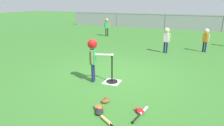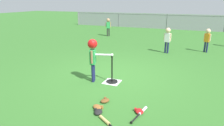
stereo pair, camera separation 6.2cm
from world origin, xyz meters
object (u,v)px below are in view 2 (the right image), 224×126
fielder_deep_right (167,37)px  batting_tee (112,78)px  fielder_deep_left (207,37)px  glove_tossed_aside (105,100)px  batter_child (93,52)px  glove_outfield_drop (139,111)px  glove_by_plate (98,107)px  baseball_on_tee (112,55)px  spare_bat_wood (107,122)px  glove_near_bats (98,112)px  spare_bat_silver (141,112)px  fielder_near_right (108,25)px

fielder_deep_right → batting_tee: bearing=-103.7°
fielder_deep_left → glove_tossed_aside: (-2.20, -5.74, -0.62)m
batter_child → glove_outfield_drop: batter_child is taller
glove_by_plate → fielder_deep_right: bearing=82.7°
baseball_on_tee → fielder_deep_left: fielder_deep_left is taller
fielder_deep_right → spare_bat_wood: bearing=-92.9°
spare_bat_wood → fielder_deep_right: bearing=87.1°
glove_near_bats → spare_bat_silver: bearing=21.6°
spare_bat_wood → glove_by_plate: bearing=133.2°
spare_bat_wood → glove_outfield_drop: (0.46, 0.57, 0.01)m
batter_child → fielder_near_right: batter_child is taller
baseball_on_tee → fielder_deep_right: 3.95m
spare_bat_wood → glove_outfield_drop: glove_outfield_drop is taller
fielder_deep_left → glove_by_plate: 6.48m
batting_tee → glove_outfield_drop: size_ratio=2.80×
glove_by_plate → glove_outfield_drop: 0.86m
baseball_on_tee → glove_near_bats: bearing=-77.3°
batting_tee → fielder_deep_right: bearing=76.3°
glove_by_plate → spare_bat_wood: bearing=-46.8°
batter_child → fielder_deep_left: (2.98, 4.76, -0.19)m
glove_near_bats → glove_outfield_drop: 0.82m
spare_bat_wood → spare_bat_silver: bearing=47.6°
spare_bat_wood → fielder_near_right: bearing=113.2°
fielder_near_right → fielder_deep_left: size_ratio=1.08×
batting_tee → glove_near_bats: bearing=-77.3°
glove_near_bats → glove_tossed_aside: same height
glove_near_bats → glove_outfield_drop: (0.75, 0.33, 0.00)m
glove_by_plate → batting_tee: bearing=100.4°
batter_child → fielder_deep_left: 5.62m
fielder_deep_left → spare_bat_silver: bearing=-102.7°
spare_bat_silver → glove_tossed_aside: 0.88m
spare_bat_silver → glove_by_plate: glove_by_plate is taller
glove_near_bats → fielder_deep_left: bearing=71.1°
glove_outfield_drop → baseball_on_tee: bearing=131.3°
fielder_deep_left → spare_bat_silver: fielder_deep_left is taller
batting_tee → glove_near_bats: batting_tee is taller
spare_bat_wood → glove_tossed_aside: 0.81m
glove_tossed_aside → glove_near_bats: bearing=-82.0°
baseball_on_tee → spare_bat_wood: baseball_on_tee is taller
fielder_deep_left → glove_outfield_drop: (-1.38, -5.89, -0.62)m
baseball_on_tee → fielder_deep_left: bearing=61.7°
fielder_near_right → batter_child: bearing=-69.7°
batter_child → fielder_near_right: (-2.56, 6.95, -0.14)m
batter_child → spare_bat_wood: (1.14, -1.70, -0.82)m
spare_bat_silver → spare_bat_wood: same height
batter_child → fielder_deep_right: 4.23m
glove_tossed_aside → fielder_deep_right: bearing=82.6°
fielder_deep_right → spare_bat_wood: fielder_deep_right is taller
fielder_deep_left → glove_near_bats: size_ratio=4.06×
baseball_on_tee → spare_bat_wood: (0.65, -1.84, -0.74)m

